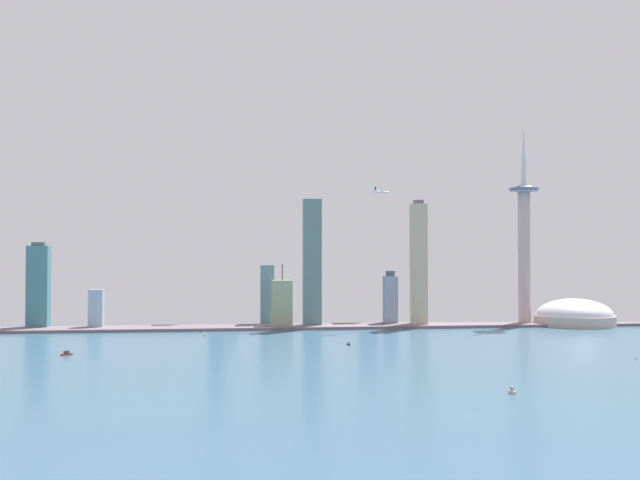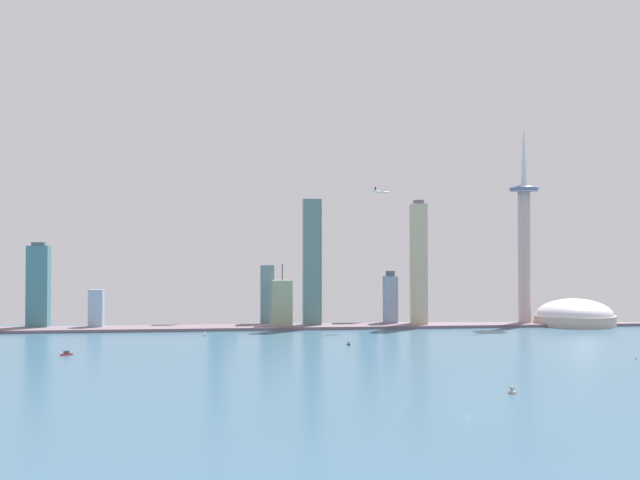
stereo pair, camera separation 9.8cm
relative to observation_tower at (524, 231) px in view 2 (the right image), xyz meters
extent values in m
plane|color=#355972|center=(-259.08, -536.44, -130.60)|extent=(6000.00, 6000.00, 0.00)
cube|color=slate|center=(-259.08, -4.18, -128.67)|extent=(946.01, 56.27, 3.86)
cylinder|color=#C3A4A1|center=(0.00, 0.00, -36.12)|extent=(16.90, 16.90, 188.95)
ellipsoid|color=slate|center=(0.00, 0.00, 58.35)|extent=(41.61, 41.61, 10.19)
torus|color=#C3A4A1|center=(0.00, 0.00, 54.79)|extent=(37.40, 37.40, 2.04)
cone|color=silver|center=(0.00, 0.00, 111.49)|extent=(8.45, 8.45, 96.08)
cylinder|color=#C0AA9D|center=(67.31, -9.16, -123.61)|extent=(109.38, 109.38, 13.98)
ellipsoid|color=silver|center=(67.31, -9.16, -116.62)|extent=(103.91, 103.91, 45.82)
cube|color=teal|center=(-652.58, 18.10, -76.07)|extent=(27.04, 19.80, 109.06)
cube|color=#4F6162|center=(-652.58, 18.10, -19.20)|extent=(16.22, 11.88, 4.67)
cube|color=#9BA7BB|center=(-404.50, 62.88, -108.62)|extent=(19.33, 12.78, 43.97)
cube|color=slate|center=(-295.68, 2.57, -44.52)|extent=(25.00, 13.30, 172.16)
cube|color=#8E9CB8|center=(-185.39, 17.94, -96.66)|extent=(17.74, 18.26, 67.88)
cube|color=#505D6C|center=(-185.39, 17.94, -59.02)|extent=(10.65, 10.96, 7.40)
cube|color=#97B3CA|center=(-577.89, 11.22, -104.60)|extent=(18.28, 16.93, 51.99)
cube|color=#BFB290|center=(-150.52, -2.18, -47.35)|extent=(19.37, 22.78, 166.50)
cube|color=#605568|center=(-150.52, -2.18, 38.49)|extent=(11.62, 13.67, 5.19)
cube|color=#6993A7|center=(-209.00, 61.89, -74.54)|extent=(24.27, 27.38, 112.13)
cube|color=#658D9F|center=(-424.15, 92.26, -43.76)|extent=(22.65, 18.13, 173.67)
cube|color=slate|center=(-354.34, 36.40, -88.94)|extent=(18.56, 25.70, 83.31)
cube|color=#92A581|center=(-335.37, 5.74, -98.94)|extent=(26.51, 20.26, 63.31)
cylinder|color=#4C4C51|center=(-335.37, 5.74, -56.58)|extent=(1.60, 1.60, 21.41)
cube|color=black|center=(-276.71, -189.33, -129.96)|extent=(2.61, 7.75, 1.29)
cube|color=#A49BAF|center=(-276.71, -189.33, -128.00)|extent=(1.76, 3.43, 2.63)
cylinder|color=silver|center=(-276.71, -189.33, -123.65)|extent=(0.24, 0.24, 6.06)
cube|color=beige|center=(-206.98, -473.52, -129.66)|extent=(3.89, 6.91, 1.88)
cube|color=#93A5B0|center=(-206.98, -473.52, -127.23)|extent=(2.29, 3.19, 2.99)
cylinder|color=silver|center=(-206.98, -473.52, -123.98)|extent=(0.24, 0.24, 3.52)
cube|color=red|center=(-559.73, -236.73, -129.82)|extent=(10.81, 9.96, 1.56)
cube|color=#374348|center=(-559.73, -236.73, -127.69)|extent=(5.37, 5.11, 2.69)
cylinder|color=silver|center=(-559.73, -236.73, -123.35)|extent=(0.24, 0.24, 5.99)
cube|color=beige|center=(-433.93, -81.30, -129.81)|extent=(3.38, 6.63, 1.58)
cube|color=silver|center=(-433.93, -81.30, -128.18)|extent=(1.93, 3.04, 1.68)
cylinder|color=silver|center=(-433.93, -81.30, -124.75)|extent=(0.24, 0.24, 5.17)
cone|color=#E54C19|center=(-29.53, -328.10, -129.54)|extent=(1.44, 1.44, 2.11)
cylinder|color=silver|center=(-204.39, -14.50, 50.66)|extent=(23.26, 14.96, 2.70)
sphere|color=silver|center=(-193.44, -8.19, 50.66)|extent=(2.70, 2.70, 2.70)
cube|color=silver|center=(-204.39, -14.50, 51.87)|extent=(14.12, 21.40, 0.50)
cube|color=silver|center=(-213.59, -19.80, 51.06)|extent=(5.88, 8.03, 0.40)
cube|color=#2D333D|center=(-213.59, -19.80, 54.51)|extent=(2.12, 1.51, 5.00)
camera|label=1|loc=(-398.93, -956.77, -35.03)|focal=40.44mm
camera|label=2|loc=(-398.83, -956.78, -35.03)|focal=40.44mm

